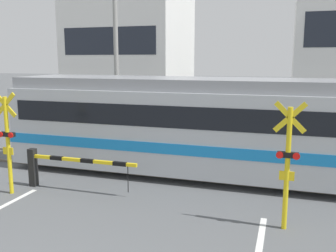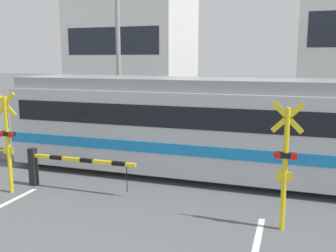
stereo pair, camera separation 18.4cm
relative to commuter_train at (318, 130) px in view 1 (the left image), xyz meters
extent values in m
cube|color=#6B6051|center=(-4.46, -0.72, -1.62)|extent=(50.00, 0.10, 0.08)
cube|color=#6B6051|center=(-4.46, 0.72, -1.62)|extent=(50.00, 0.10, 0.08)
cube|color=#B7BCC1|center=(0.00, 0.00, -0.18)|extent=(19.43, 2.75, 2.51)
cube|color=gray|center=(0.00, 0.00, 1.26)|extent=(19.24, 2.42, 0.36)
cube|color=#197AC6|center=(0.00, 0.00, -0.56)|extent=(19.45, 2.81, 0.32)
cube|color=black|center=(0.00, 0.00, 0.39)|extent=(18.66, 2.79, 0.64)
cube|color=black|center=(-9.72, 0.00, 0.39)|extent=(0.03, 1.93, 0.80)
cylinder|color=black|center=(-6.02, -0.72, -1.28)|extent=(0.76, 0.12, 0.76)
cylinder|color=black|center=(-6.02, 0.72, -1.28)|extent=(0.76, 0.12, 0.76)
cube|color=black|center=(-7.90, -2.64, -1.10)|extent=(0.20, 0.20, 1.12)
cube|color=yellow|center=(-6.25, -2.64, -0.75)|extent=(3.29, 0.09, 0.09)
cube|color=black|center=(-7.07, -2.64, -0.75)|extent=(0.39, 0.10, 0.10)
cube|color=black|center=(-6.09, -2.64, -0.75)|extent=(0.39, 0.10, 0.10)
cube|color=black|center=(-5.10, -2.64, -0.75)|extent=(0.39, 0.10, 0.10)
cylinder|color=black|center=(-4.87, -2.64, -1.16)|extent=(0.02, 0.02, 0.73)
cube|color=black|center=(-1.02, 2.64, -1.10)|extent=(0.20, 0.20, 1.12)
cube|color=yellow|center=(-2.67, 2.64, -0.75)|extent=(3.29, 0.09, 0.09)
cube|color=black|center=(-1.84, 2.64, -0.75)|extent=(0.39, 0.10, 0.10)
cube|color=black|center=(-2.83, 2.64, -0.75)|extent=(0.39, 0.10, 0.10)
cube|color=black|center=(-3.82, 2.64, -0.75)|extent=(0.39, 0.10, 0.10)
cylinder|color=black|center=(-4.05, 2.64, -1.16)|extent=(0.02, 0.02, 0.73)
cylinder|color=yellow|center=(-8.10, -3.35, -0.31)|extent=(0.11, 0.11, 2.71)
cube|color=yellow|center=(-8.10, -3.35, 0.83)|extent=(0.68, 0.04, 0.68)
cube|color=yellow|center=(-8.10, -3.35, 0.83)|extent=(0.68, 0.04, 0.68)
cube|color=black|center=(-8.10, -3.35, 0.01)|extent=(0.44, 0.12, 0.12)
cylinder|color=red|center=(-8.27, -3.43, 0.01)|extent=(0.15, 0.03, 0.15)
cylinder|color=red|center=(-7.93, -3.43, 0.01)|extent=(0.15, 0.03, 0.15)
cube|color=yellow|center=(-8.10, -3.37, -0.45)|extent=(0.32, 0.03, 0.20)
cylinder|color=yellow|center=(-0.82, -3.35, -0.31)|extent=(0.11, 0.11, 2.71)
cube|color=yellow|center=(-0.82, -3.35, 0.83)|extent=(0.68, 0.04, 0.68)
cube|color=yellow|center=(-0.82, -3.35, 0.83)|extent=(0.68, 0.04, 0.68)
cube|color=black|center=(-0.82, -3.35, 0.01)|extent=(0.44, 0.12, 0.12)
cylinder|color=red|center=(-0.99, -3.43, 0.01)|extent=(0.15, 0.03, 0.15)
cylinder|color=red|center=(-0.65, -3.43, 0.01)|extent=(0.15, 0.03, 0.15)
cube|color=yellow|center=(-0.82, -3.37, -0.45)|extent=(0.32, 0.03, 0.20)
cylinder|color=brown|center=(-4.98, 6.11, -1.25)|extent=(0.13, 0.13, 0.83)
cylinder|color=brown|center=(-4.84, 6.11, -1.25)|extent=(0.13, 0.13, 0.83)
cube|color=maroon|center=(-4.91, 6.11, -0.51)|extent=(0.38, 0.22, 0.65)
sphere|color=#997056|center=(-4.91, 6.11, -0.07)|extent=(0.22, 0.22, 0.22)
cube|color=white|center=(-12.13, 14.72, 2.75)|extent=(7.78, 7.50, 8.83)
cube|color=#1E232D|center=(-12.13, 10.96, 3.19)|extent=(6.53, 0.03, 1.77)
cylinder|color=gray|center=(-8.85, 5.14, 1.81)|extent=(0.22, 0.22, 6.94)
camera|label=1|loc=(-0.91, -11.51, 2.02)|focal=40.00mm
camera|label=2|loc=(-0.73, -11.45, 2.02)|focal=40.00mm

